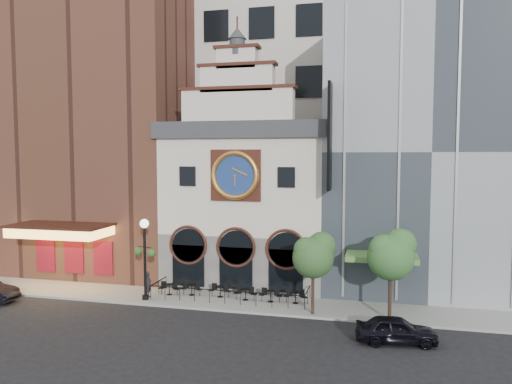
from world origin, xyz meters
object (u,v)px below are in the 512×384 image
object	(u,v)px
bistro_2	(220,290)
pedestrian	(148,284)
bistro_3	(245,293)
lamppost	(145,250)
tree_right	(392,253)
bistro_4	(270,295)
car_right	(396,330)
tree_left	(314,254)
bistro_1	(192,289)
bistro_5	(295,296)
bistro_0	(169,288)

from	to	relation	value
bistro_2	pedestrian	world-z (taller)	pedestrian
bistro_3	lamppost	world-z (taller)	lamppost
lamppost	tree_right	size ratio (longest dim) A/B	1.00
bistro_4	pedestrian	world-z (taller)	pedestrian
car_right	tree_left	xyz separation A→B (m)	(-4.83, 3.40, 3.17)
bistro_1	bistro_5	bearing A→B (deg)	-1.52
bistro_4	bistro_5	world-z (taller)	same
bistro_2	tree_right	bearing A→B (deg)	-11.21
bistro_3	tree_right	world-z (taller)	tree_right
bistro_4	tree_left	size ratio (longest dim) A/B	0.31
bistro_0	bistro_2	world-z (taller)	same
bistro_0	bistro_5	size ratio (longest dim) A/B	1.00
lamppost	bistro_0	bearing A→B (deg)	69.47
bistro_3	pedestrian	size ratio (longest dim) A/B	0.87
bistro_3	tree_left	xyz separation A→B (m)	(4.84, -1.82, 3.28)
bistro_0	lamppost	bearing A→B (deg)	-128.09
bistro_2	bistro_4	world-z (taller)	same
bistro_5	lamppost	xyz separation A→B (m)	(-10.07, -1.51, 2.94)
car_right	tree_right	world-z (taller)	tree_right
bistro_3	bistro_4	distance (m)	1.74
bistro_2	lamppost	distance (m)	5.87
lamppost	bistro_1	bearing A→B (deg)	49.94
bistro_3	bistro_0	bearing A→B (deg)	-179.79
bistro_4	tree_right	world-z (taller)	tree_right
bistro_0	car_right	bearing A→B (deg)	-18.86
bistro_5	pedestrian	world-z (taller)	pedestrian
bistro_0	tree_right	size ratio (longest dim) A/B	0.29
bistro_5	tree_right	distance (m)	7.29
pedestrian	tree_right	world-z (taller)	tree_right
bistro_1	tree_right	xyz separation A→B (m)	(13.40, -2.21, 3.57)
bistro_4	bistro_5	xyz separation A→B (m)	(1.68, 0.06, 0.00)
bistro_4	car_right	world-z (taller)	car_right
tree_left	tree_right	size ratio (longest dim) A/B	0.93
bistro_3	bistro_5	distance (m)	3.41
bistro_3	pedestrian	bearing A→B (deg)	-171.62
bistro_0	bistro_1	distance (m)	1.60
bistro_4	bistro_3	bearing A→B (deg)	-179.95
bistro_3	lamppost	distance (m)	7.42
bistro_2	bistro_3	distance (m)	1.91
bistro_1	car_right	xyz separation A→B (m)	(13.63, -5.47, 0.11)
bistro_0	tree_left	size ratio (longest dim) A/B	0.31
bistro_1	car_right	distance (m)	14.69
car_right	bistro_1	bearing A→B (deg)	61.35
bistro_3	car_right	bearing A→B (deg)	-28.34
bistro_4	pedestrian	xyz separation A→B (m)	(-8.42, -0.99, 0.45)
bistro_2	pedestrian	bearing A→B (deg)	-165.09
lamppost	bistro_2	bearing A→B (deg)	37.64
bistro_3	lamppost	bearing A→B (deg)	-167.71
bistro_1	bistro_0	bearing A→B (deg)	-169.98
car_right	pedestrian	bearing A→B (deg)	68.71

